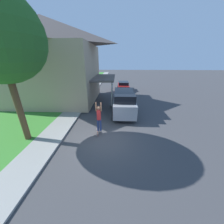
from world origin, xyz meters
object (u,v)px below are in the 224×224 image
(car_down_street, at_px, (123,86))
(skateboarder, at_px, (99,117))
(skateboard, at_px, (97,132))
(suv_parked, at_px, (124,102))

(car_down_street, distance_m, skateboarder, 14.19)
(skateboarder, bearing_deg, skateboard, -173.05)
(skateboarder, distance_m, skateboard, 1.21)
(suv_parked, xyz_separation_m, skateboarder, (-1.83, -3.73, 0.21))
(suv_parked, bearing_deg, car_down_street, 87.91)
(suv_parked, distance_m, skateboarder, 4.16)
(car_down_street, bearing_deg, skateboard, -99.51)
(car_down_street, relative_size, skateboarder, 2.06)
(suv_parked, height_order, skateboarder, skateboarder)
(suv_parked, bearing_deg, skateboarder, -116.14)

